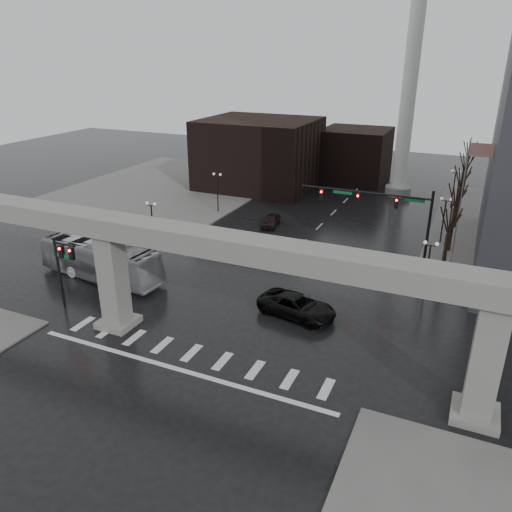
# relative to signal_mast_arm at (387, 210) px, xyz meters

# --- Properties ---
(ground) EXTENTS (160.00, 160.00, 0.00)m
(ground) POSITION_rel_signal_mast_arm_xyz_m (-8.99, -18.80, -5.83)
(ground) COLOR black
(ground) RESTS_ON ground
(sidewalk_nw) EXTENTS (28.00, 36.00, 0.15)m
(sidewalk_nw) POSITION_rel_signal_mast_arm_xyz_m (-34.99, 17.20, -5.75)
(sidewalk_nw) COLOR slate
(sidewalk_nw) RESTS_ON ground
(elevated_guideway) EXTENTS (48.00, 2.60, 8.70)m
(elevated_guideway) POSITION_rel_signal_mast_arm_xyz_m (-7.73, -18.80, 1.05)
(elevated_guideway) COLOR gray
(elevated_guideway) RESTS_ON ground
(building_far_left) EXTENTS (16.00, 14.00, 10.00)m
(building_far_left) POSITION_rel_signal_mast_arm_xyz_m (-22.99, 23.20, -0.83)
(building_far_left) COLOR black
(building_far_left) RESTS_ON ground
(building_far_mid) EXTENTS (10.00, 10.00, 8.00)m
(building_far_mid) POSITION_rel_signal_mast_arm_xyz_m (-10.99, 33.20, -1.83)
(building_far_mid) COLOR black
(building_far_mid) RESTS_ON ground
(smokestack) EXTENTS (3.60, 3.60, 30.00)m
(smokestack) POSITION_rel_signal_mast_arm_xyz_m (-2.99, 27.20, 7.52)
(smokestack) COLOR white
(smokestack) RESTS_ON ground
(signal_mast_arm) EXTENTS (12.12, 0.43, 8.00)m
(signal_mast_arm) POSITION_rel_signal_mast_arm_xyz_m (0.00, 0.00, 0.00)
(signal_mast_arm) COLOR black
(signal_mast_arm) RESTS_ON ground
(signal_left_pole) EXTENTS (2.30, 0.30, 6.00)m
(signal_left_pole) POSITION_rel_signal_mast_arm_xyz_m (-21.24, -18.30, -1.76)
(signal_left_pole) COLOR black
(signal_left_pole) RESTS_ON ground
(flagpole_assembly) EXTENTS (2.06, 0.12, 12.00)m
(flagpole_assembly) POSITION_rel_signal_mast_arm_xyz_m (6.30, 3.20, 1.70)
(flagpole_assembly) COLOR silver
(flagpole_assembly) RESTS_ON ground
(lamp_right_0) EXTENTS (1.22, 0.32, 5.11)m
(lamp_right_0) POSITION_rel_signal_mast_arm_xyz_m (4.51, -4.80, -2.36)
(lamp_right_0) COLOR black
(lamp_right_0) RESTS_ON ground
(lamp_right_1) EXTENTS (1.22, 0.32, 5.11)m
(lamp_right_1) POSITION_rel_signal_mast_arm_xyz_m (4.51, 9.20, -2.36)
(lamp_right_1) COLOR black
(lamp_right_1) RESTS_ON ground
(lamp_right_2) EXTENTS (1.22, 0.32, 5.11)m
(lamp_right_2) POSITION_rel_signal_mast_arm_xyz_m (4.51, 23.20, -2.36)
(lamp_right_2) COLOR black
(lamp_right_2) RESTS_ON ground
(lamp_left_0) EXTENTS (1.22, 0.32, 5.11)m
(lamp_left_0) POSITION_rel_signal_mast_arm_xyz_m (-22.49, -4.80, -2.36)
(lamp_left_0) COLOR black
(lamp_left_0) RESTS_ON ground
(lamp_left_1) EXTENTS (1.22, 0.32, 5.11)m
(lamp_left_1) POSITION_rel_signal_mast_arm_xyz_m (-22.49, 9.20, -2.36)
(lamp_left_1) COLOR black
(lamp_left_1) RESTS_ON ground
(lamp_left_2) EXTENTS (1.22, 0.32, 5.11)m
(lamp_left_2) POSITION_rel_signal_mast_arm_xyz_m (-22.49, 23.20, -2.36)
(lamp_left_2) COLOR black
(lamp_left_2) RESTS_ON ground
(tree_right_0) EXTENTS (1.09, 1.58, 7.50)m
(tree_right_0) POSITION_rel_signal_mast_arm_xyz_m (5.54, -0.78, -3.04)
(tree_right_0) COLOR black
(tree_right_0) RESTS_ON ground
(tree_right_1) EXTENTS (1.09, 1.61, 7.67)m
(tree_right_1) POSITION_rel_signal_mast_arm_xyz_m (5.54, 7.22, -2.98)
(tree_right_1) COLOR black
(tree_right_1) RESTS_ON ground
(tree_right_2) EXTENTS (1.10, 1.63, 7.85)m
(tree_right_2) POSITION_rel_signal_mast_arm_xyz_m (5.54, 15.22, -2.91)
(tree_right_2) COLOR black
(tree_right_2) RESTS_ON ground
(tree_right_3) EXTENTS (1.11, 1.66, 8.02)m
(tree_right_3) POSITION_rel_signal_mast_arm_xyz_m (5.54, 23.22, -2.85)
(tree_right_3) COLOR black
(tree_right_3) RESTS_ON ground
(tree_right_4) EXTENTS (1.12, 1.69, 8.19)m
(tree_right_4) POSITION_rel_signal_mast_arm_xyz_m (5.54, 31.22, -2.79)
(tree_right_4) COLOR black
(tree_right_4) RESTS_ON ground
(pickup_truck) EXTENTS (6.64, 3.97, 1.73)m
(pickup_truck) POSITION_rel_signal_mast_arm_xyz_m (-4.17, -11.93, -4.96)
(pickup_truck) COLOR black
(pickup_truck) RESTS_ON ground
(city_bus) EXTENTS (12.82, 4.17, 3.51)m
(city_bus) POSITION_rel_signal_mast_arm_xyz_m (-22.76, -12.59, -4.07)
(city_bus) COLOR #B0AFB4
(city_bus) RESTS_ON ground
(far_car) EXTENTS (2.13, 4.20, 1.37)m
(far_car) POSITION_rel_signal_mast_arm_xyz_m (-14.25, 6.97, -5.14)
(far_car) COLOR black
(far_car) RESTS_ON ground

